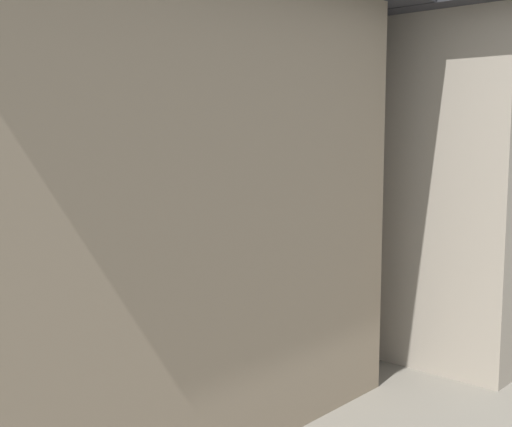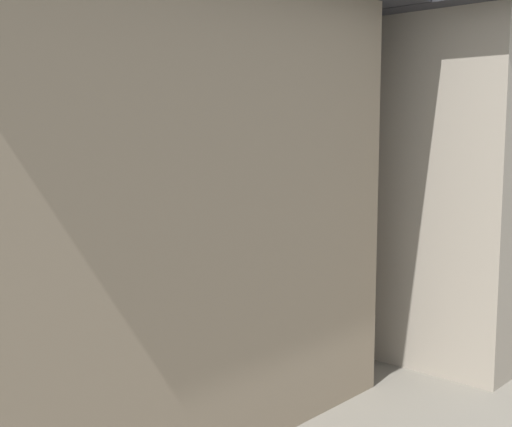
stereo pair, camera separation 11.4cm
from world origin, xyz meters
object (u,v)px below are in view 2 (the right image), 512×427
Objects in this scene: house_waterfront_nearest at (102,174)px; mooring_post_dock_mid at (336,251)px; boat_midriver_drifting at (382,256)px; house_waterfront_second at (425,159)px; boat_moored_third at (487,188)px; mooring_post_dock_near at (30,318)px; mooring_post_dock_far at (473,219)px; boat_moored_far at (441,235)px; boat_moored_nearest at (222,299)px.

house_waterfront_nearest reaches higher than mooring_post_dock_mid.
boat_midriver_drifting is 4.53× the size of mooring_post_dock_mid.
house_waterfront_nearest is 10.29m from mooring_post_dock_mid.
mooring_post_dock_mid is (-3.89, 2.56, -2.60)m from house_waterfront_second.
boat_moored_third is 44.73m from mooring_post_dock_near.
house_waterfront_nearest reaches higher than boat_moored_third.
house_waterfront_nearest reaches higher than mooring_post_dock_far.
mooring_post_dock_near is at bearing -122.36° from house_waterfront_second.
mooring_post_dock_near reaches higher than boat_moored_far.
mooring_post_dock_near is 8.70m from mooring_post_dock_mid.
boat_moored_third is 28.57m from mooring_post_dock_far.
house_waterfront_nearest is (4.92, -6.86, 3.73)m from boat_moored_nearest.
mooring_post_dock_mid is at bearing -72.56° from boat_moored_third.
mooring_post_dock_near is at bearing -82.99° from boat_moored_far.
house_waterfront_second is at bearing -70.25° from mooring_post_dock_far.
mooring_post_dock_mid is (1.88, -5.31, 1.10)m from boat_midriver_drifting.
mooring_post_dock_near is at bearing -82.37° from boat_midriver_drifting.
house_waterfront_nearest is at bearing -72.22° from boat_moored_third.
boat_midriver_drifting is 16.02m from house_waterfront_nearest.
mooring_post_dock_mid is 0.90× the size of mooring_post_dock_far.
boat_moored_far is 1.58× the size of boat_midriver_drifting.
boat_moored_third is 0.80× the size of house_waterfront_nearest.
boat_moored_nearest is 6.70m from house_waterfront_second.
boat_moored_nearest is 1.53× the size of boat_midriver_drifting.
boat_moored_far is at bearing 95.37° from boat_midriver_drifting.
boat_midriver_drifting is 5.74m from mooring_post_dock_mid.
boat_moored_third is 6.32× the size of mooring_post_dock_near.
mooring_post_dock_near is at bearing 167.61° from house_waterfront_nearest.
house_waterfront_nearest is at bearing -70.84° from boat_midriver_drifting.
house_waterfront_second is at bearing 57.64° from mooring_post_dock_near.
boat_moored_nearest is 1.02× the size of boat_moored_third.
mooring_post_dock_near is (2.37, -19.31, 1.07)m from boat_moored_far.
mooring_post_dock_near is at bearing -75.90° from boat_moored_third.
mooring_post_dock_mid is (1.68, 2.55, 1.12)m from boat_moored_nearest.
boat_moored_far is at bearing 105.66° from house_waterfront_nearest.
boat_moored_third is at bearing 111.66° from house_waterfront_second.
mooring_post_dock_far is (1.68, 10.83, 1.16)m from boat_moored_nearest.
mooring_post_dock_far is at bearing -44.57° from boat_moored_far.
boat_moored_nearest is at bearing -88.58° from boat_midriver_drifting.
house_waterfront_second is at bearing -0.06° from boat_moored_nearest.
boat_moored_nearest is at bearing -86.98° from boat_moored_far.
boat_moored_far is 10.93m from mooring_post_dock_mid.
house_waterfront_second is 7.71m from mooring_post_dock_near.
boat_moored_nearest is 38.34m from boat_moored_third.
boat_moored_third is at bearing 109.50° from boat_moored_far.
boat_moored_third is at bearing 107.07° from boat_midriver_drifting.
boat_moored_nearest is 0.97× the size of boat_moored_far.
boat_midriver_drifting is at bearing 97.63° from mooring_post_dock_near.
house_waterfront_second is 7.99× the size of mooring_post_dock_near.
house_waterfront_second is at bearing 84.56° from house_waterfront_nearest.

